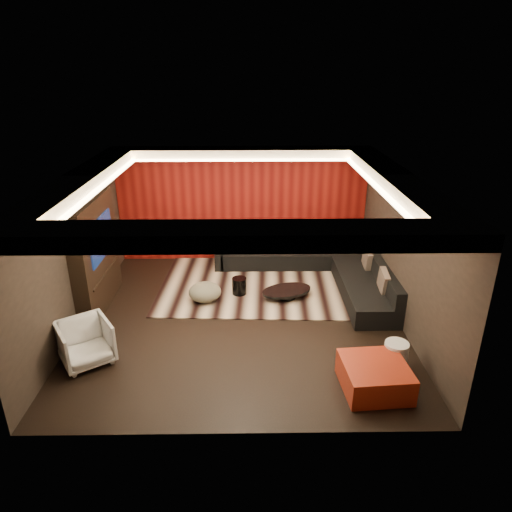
{
  "coord_description": "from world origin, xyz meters",
  "views": [
    {
      "loc": [
        0.18,
        -7.68,
        4.53
      ],
      "look_at": [
        0.3,
        0.6,
        1.05
      ],
      "focal_mm": 32.0,
      "sensor_mm": 36.0,
      "label": 1
    }
  ],
  "objects_px": {
    "white_side_table": "(395,356)",
    "armchair": "(86,343)",
    "sectional_sofa": "(318,266)",
    "coffee_table": "(287,293)",
    "drum_stool": "(239,286)",
    "orange_ottoman": "(375,376)"
  },
  "relations": [
    {
      "from": "coffee_table",
      "to": "armchair",
      "type": "xyz_separation_m",
      "value": [
        -3.44,
        -2.17,
        0.25
      ]
    },
    {
      "from": "coffee_table",
      "to": "drum_stool",
      "type": "height_order",
      "value": "drum_stool"
    },
    {
      "from": "coffee_table",
      "to": "sectional_sofa",
      "type": "bearing_deg",
      "value": 53.21
    },
    {
      "from": "drum_stool",
      "to": "white_side_table",
      "type": "relative_size",
      "value": 0.76
    },
    {
      "from": "white_side_table",
      "to": "sectional_sofa",
      "type": "distance_m",
      "value": 3.56
    },
    {
      "from": "white_side_table",
      "to": "orange_ottoman",
      "type": "height_order",
      "value": "white_side_table"
    },
    {
      "from": "white_side_table",
      "to": "armchair",
      "type": "height_order",
      "value": "armchair"
    },
    {
      "from": "white_side_table",
      "to": "sectional_sofa",
      "type": "bearing_deg",
      "value": 102.41
    },
    {
      "from": "orange_ottoman",
      "to": "white_side_table",
      "type": "bearing_deg",
      "value": 46.78
    },
    {
      "from": "armchair",
      "to": "drum_stool",
      "type": "bearing_deg",
      "value": 9.95
    },
    {
      "from": "drum_stool",
      "to": "orange_ottoman",
      "type": "height_order",
      "value": "orange_ottoman"
    },
    {
      "from": "orange_ottoman",
      "to": "sectional_sofa",
      "type": "distance_m",
      "value": 3.98
    },
    {
      "from": "coffee_table",
      "to": "armchair",
      "type": "height_order",
      "value": "armchair"
    },
    {
      "from": "armchair",
      "to": "sectional_sofa",
      "type": "relative_size",
      "value": 0.22
    },
    {
      "from": "coffee_table",
      "to": "orange_ottoman",
      "type": "height_order",
      "value": "orange_ottoman"
    },
    {
      "from": "coffee_table",
      "to": "sectional_sofa",
      "type": "relative_size",
      "value": 0.29
    },
    {
      "from": "sectional_sofa",
      "to": "drum_stool",
      "type": "bearing_deg",
      "value": -153.94
    },
    {
      "from": "white_side_table",
      "to": "orange_ottoman",
      "type": "bearing_deg",
      "value": -133.22
    },
    {
      "from": "orange_ottoman",
      "to": "coffee_table",
      "type": "bearing_deg",
      "value": 110.62
    },
    {
      "from": "sectional_sofa",
      "to": "orange_ottoman",
      "type": "bearing_deg",
      "value": -85.59
    },
    {
      "from": "armchair",
      "to": "sectional_sofa",
      "type": "height_order",
      "value": "sectional_sofa"
    },
    {
      "from": "coffee_table",
      "to": "orange_ottoman",
      "type": "bearing_deg",
      "value": -69.38
    }
  ]
}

